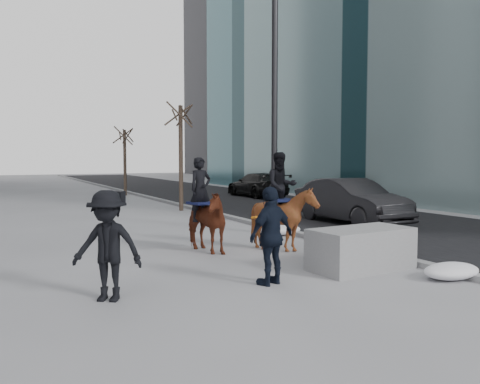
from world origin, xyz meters
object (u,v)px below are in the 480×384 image
mounted_left (203,217)px  planter (361,249)px  mounted_right (283,212)px  car_near (351,201)px

mounted_left → planter: bearing=-56.6°
mounted_left → mounted_right: size_ratio=0.95×
mounted_right → planter: bearing=-82.5°
planter → mounted_right: 2.53m
planter → car_near: car_near is taller
planter → mounted_left: mounted_left is taller
planter → mounted_left: 3.86m
car_near → mounted_left: bearing=-158.6°
car_near → mounted_left: (-6.55, -2.57, 0.08)m
planter → mounted_left: size_ratio=0.93×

